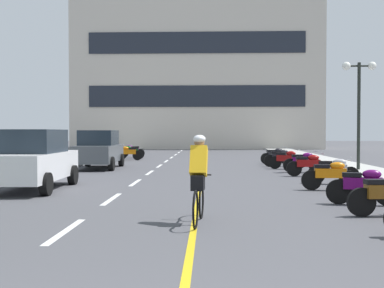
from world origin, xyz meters
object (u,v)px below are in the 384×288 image
motorcycle_5 (334,170)px  motorcycle_10 (275,155)px  motorcycle_13 (132,151)px  motorcycle_7 (303,161)px  parked_car_mid (99,149)px  motorcycle_8 (287,159)px  motorcycle_3 (363,185)px  motorcycle_9 (280,157)px  cyclist_rider (199,177)px  motorcycle_11 (128,153)px  motorcycle_6 (309,164)px  street_lamp_mid (359,90)px  parked_car_near (33,159)px  motorcycle_4 (331,175)px

motorcycle_5 → motorcycle_10: size_ratio=1.00×
motorcycle_13 → motorcycle_7: bearing=-50.8°
parked_car_mid → motorcycle_8: bearing=-0.9°
motorcycle_3 → motorcycle_7: size_ratio=0.99×
motorcycle_8 → motorcycle_9: same height
motorcycle_13 → cyclist_rider: cyclist_rider is taller
parked_car_mid → motorcycle_3: bearing=-51.1°
motorcycle_3 → motorcycle_11: size_ratio=0.99×
motorcycle_6 → cyclist_rider: size_ratio=0.96×
street_lamp_mid → parked_car_mid: bearing=172.0°
motorcycle_3 → cyclist_rider: size_ratio=0.95×
motorcycle_8 → motorcycle_13: bearing=132.6°
motorcycle_3 → motorcycle_7: bearing=87.6°
motorcycle_3 → motorcycle_10: size_ratio=1.02×
motorcycle_6 → motorcycle_9: same height
motorcycle_9 → motorcycle_8: bearing=-88.0°
motorcycle_3 → motorcycle_13: (-8.87, 20.52, 0.00)m
motorcycle_10 → cyclist_rider: size_ratio=0.93×
parked_car_near → cyclist_rider: size_ratio=2.40×
street_lamp_mid → cyclist_rider: (-6.69, -11.78, -2.68)m
motorcycle_5 → motorcycle_13: bearing=120.4°
motorcycle_3 → cyclist_rider: (-3.88, -2.38, 0.41)m
motorcycle_7 → motorcycle_8: bearing=103.5°
motorcycle_5 → motorcycle_7: (-0.10, 4.62, 0.00)m
motorcycle_10 → motorcycle_13: size_ratio=0.97×
motorcycle_11 → motorcycle_7: bearing=-43.1°
motorcycle_4 → motorcycle_6: (0.27, 4.46, 0.00)m
parked_car_mid → motorcycle_5: size_ratio=2.57×
motorcycle_4 → motorcycle_11: bearing=120.1°
motorcycle_11 → cyclist_rider: cyclist_rider is taller
motorcycle_7 → motorcycle_13: size_ratio=1.00×
motorcycle_7 → motorcycle_13: bearing=129.2°
motorcycle_4 → motorcycle_8: bearing=89.9°
street_lamp_mid → motorcycle_5: (-2.32, -4.84, -3.09)m
street_lamp_mid → motorcycle_6: (-2.58, -2.10, -3.09)m
parked_car_mid → motorcycle_7: size_ratio=2.49×
motorcycle_9 → motorcycle_5: bearing=-85.9°
motorcycle_7 → motorcycle_9: 3.41m
parked_car_near → motorcycle_13: parked_car_near is taller
motorcycle_4 → motorcycle_6: 4.47m
motorcycle_7 → cyclist_rider: size_ratio=0.96×
parked_car_near → motorcycle_3: parked_car_near is taller
motorcycle_3 → cyclist_rider: bearing=-148.5°
cyclist_rider → motorcycle_8: bearing=73.8°
parked_car_near → motorcycle_9: parked_car_near is taller
motorcycle_5 → motorcycle_9: bearing=94.1°
motorcycle_6 → motorcycle_11: bearing=130.6°
motorcycle_4 → motorcycle_9: (-0.04, 9.72, 0.00)m
motorcycle_9 → parked_car_near: bearing=-132.3°
motorcycle_7 → cyclist_rider: cyclist_rider is taller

